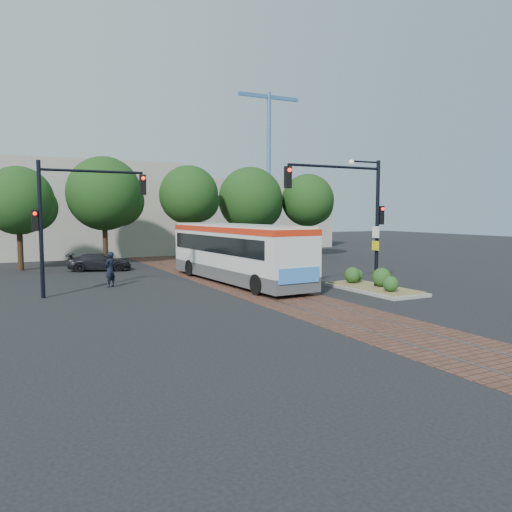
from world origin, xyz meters
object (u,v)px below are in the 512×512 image
object	(u,v)px
signal_pole_left	(68,210)
signal_pole_main	(357,204)
parked_car	(100,262)
city_bus	(236,250)
officer	(110,269)
traffic_island	(373,284)

from	to	relation	value
signal_pole_left	signal_pole_main	bearing A→B (deg)	-21.45
signal_pole_main	parked_car	size ratio (longest dim) A/B	1.53
city_bus	officer	size ratio (longest dim) A/B	6.57
city_bus	parked_car	world-z (taller)	city_bus
city_bus	signal_pole_main	size ratio (longest dim) A/B	1.96
city_bus	parked_car	xyz separation A→B (m)	(-5.61, 8.88, -1.17)
city_bus	traffic_island	xyz separation A→B (m)	(4.68, -5.54, -1.41)
city_bus	signal_pole_left	size ratio (longest dim) A/B	1.96
officer	traffic_island	bearing A→B (deg)	105.56
signal_pole_left	officer	world-z (taller)	signal_pole_left
signal_pole_main	parked_car	xyz separation A→B (m)	(-9.34, 14.33, -3.59)
signal_pole_left	parked_car	size ratio (longest dim) A/B	1.53
traffic_island	signal_pole_main	xyz separation A→B (m)	(-0.96, 0.09, 3.83)
city_bus	parked_car	bearing A→B (deg)	119.23
signal_pole_main	officer	distance (m)	12.59
city_bus	signal_pole_left	world-z (taller)	signal_pole_left
city_bus	officer	xyz separation A→B (m)	(-6.39, 1.30, -0.84)
city_bus	parked_car	distance (m)	10.57
traffic_island	officer	xyz separation A→B (m)	(-11.07, 6.84, 0.57)
traffic_island	signal_pole_main	bearing A→B (deg)	174.64
signal_pole_main	parked_car	world-z (taller)	signal_pole_main
parked_car	signal_pole_left	bearing A→B (deg)	-179.28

